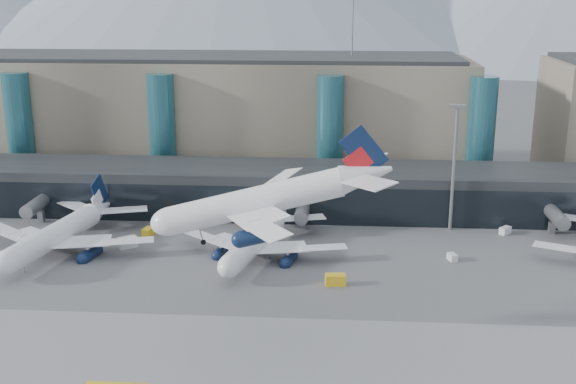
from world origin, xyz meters
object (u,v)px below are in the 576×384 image
object	(u,v)px
veh_g	(452,257)
veh_h	(335,280)
jet_parked_left	(64,224)
veh_a	(128,242)
hero_jet	(278,191)
jet_parked_mid	(261,231)
lightmast_mid	(454,161)
veh_d	(505,230)
veh_f	(43,234)
veh_b	(148,232)

from	to	relation	value
veh_g	veh_h	size ratio (longest dim) A/B	0.64
jet_parked_left	veh_a	world-z (taller)	jet_parked_left
hero_jet	jet_parked_mid	world-z (taller)	hero_jet
lightmast_mid	veh_h	xyz separation A→B (m)	(-23.11, -30.00, -13.49)
jet_parked_mid	veh_d	xyz separation A→B (m)	(47.71, 13.63, -3.52)
veh_d	jet_parked_mid	bearing A→B (deg)	150.56
veh_d	veh_g	xyz separation A→B (m)	(-12.72, -15.38, -0.09)
jet_parked_left	jet_parked_mid	xyz separation A→B (m)	(37.17, -0.16, -0.45)
jet_parked_left	veh_d	bearing A→B (deg)	-69.51
veh_a	veh_h	xyz separation A→B (m)	(39.44, -15.29, -0.05)
veh_d	hero_jet	bearing A→B (deg)	-175.78
jet_parked_mid	veh_h	xyz separation A→B (m)	(13.97, -14.37, -3.31)
lightmast_mid	veh_g	world-z (taller)	lightmast_mid
jet_parked_left	veh_h	distance (m)	53.30
lightmast_mid	jet_parked_mid	distance (m)	41.51
lightmast_mid	jet_parked_left	xyz separation A→B (m)	(-74.25, -15.47, -9.74)
hero_jet	veh_h	distance (m)	30.57
veh_a	hero_jet	bearing A→B (deg)	-82.55
lightmast_mid	veh_a	xyz separation A→B (m)	(-62.55, -14.71, -13.44)
lightmast_mid	veh_f	size ratio (longest dim) A/B	7.23
veh_a	veh_g	world-z (taller)	veh_a
veh_b	veh_g	xyz separation A→B (m)	(58.29, -9.56, -0.15)
veh_b	veh_h	xyz separation A→B (m)	(37.27, -22.17, 0.15)
jet_parked_left	veh_d	size ratio (longest dim) A/B	15.28
jet_parked_left	veh_g	xyz separation A→B (m)	(72.16, -1.91, -4.05)
veh_d	veh_h	world-z (taller)	veh_h
hero_jet	jet_parked_mid	xyz separation A→B (m)	(-6.24, 35.11, -17.77)
jet_parked_left	veh_f	bearing A→B (deg)	66.08
lightmast_mid	veh_d	bearing A→B (deg)	-10.66
veh_a	jet_parked_mid	bearing A→B (deg)	-35.95
lightmast_mid	veh_g	bearing A→B (deg)	-96.87
hero_jet	veh_b	size ratio (longest dim) A/B	12.74
jet_parked_mid	lightmast_mid	bearing A→B (deg)	-53.83
lightmast_mid	veh_f	world-z (taller)	lightmast_mid
hero_jet	jet_parked_left	world-z (taller)	hero_jet
veh_a	veh_f	distance (m)	18.39
veh_d	jet_parked_left	bearing A→B (deg)	143.64
lightmast_mid	veh_b	distance (m)	62.40
hero_jet	veh_b	xyz separation A→B (m)	(-29.54, 42.92, -21.23)
lightmast_mid	veh_a	world-z (taller)	lightmast_mid
veh_b	hero_jet	bearing A→B (deg)	-130.91
jet_parked_left	lightmast_mid	bearing A→B (deg)	-66.76
veh_b	jet_parked_mid	bearing A→B (deg)	-93.96
jet_parked_left	veh_b	xyz separation A→B (m)	(13.87, 7.65, -3.90)
hero_jet	veh_g	distance (m)	48.96
lightmast_mid	veh_g	distance (m)	22.29
veh_f	veh_g	xyz separation A→B (m)	(78.47, -6.39, -0.36)
veh_a	lightmast_mid	bearing A→B (deg)	-20.66
veh_a	veh_g	distance (m)	60.52
veh_f	veh_h	bearing A→B (deg)	-146.07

